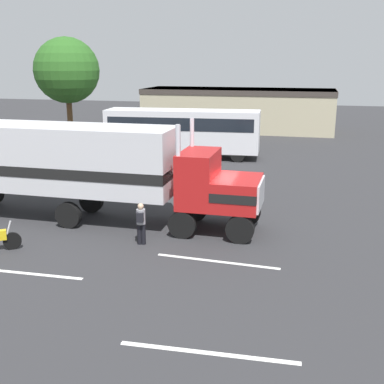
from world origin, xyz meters
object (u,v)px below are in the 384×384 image
object	(u,v)px
tree_left	(67,71)
person_bystander	(141,222)
semi_truck	(80,164)
parked_car	(28,150)
parked_bus	(182,129)

from	to	relation	value
tree_left	person_bystander	bearing A→B (deg)	-56.45
semi_truck	parked_car	distance (m)	14.22
parked_bus	tree_left	size ratio (longest dim) A/B	1.29
parked_bus	parked_car	distance (m)	10.87
tree_left	parked_car	bearing A→B (deg)	-90.61
semi_truck	parked_car	bearing A→B (deg)	130.96
semi_truck	tree_left	size ratio (longest dim) A/B	1.65
person_bystander	parked_car	distance (m)	18.10
parked_bus	person_bystander	bearing A→B (deg)	-80.76
person_bystander	parked_bus	size ratio (longest dim) A/B	0.15
semi_truck	person_bystander	world-z (taller)	semi_truck
tree_left	semi_truck	bearing A→B (deg)	-61.48
parked_bus	parked_car	bearing A→B (deg)	-157.43
parked_bus	tree_left	world-z (taller)	tree_left
parked_car	tree_left	xyz separation A→B (m)	(0.07, 6.24, 5.22)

